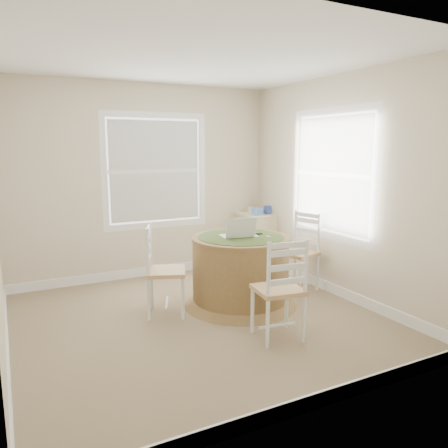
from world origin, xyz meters
TOP-DOWN VIEW (x-y plane):
  - room at (0.17, 0.16)m, footprint 3.64×3.64m
  - round_table at (0.60, 0.21)m, footprint 1.28×1.28m
  - chair_left at (-0.24, 0.33)m, footprint 0.53×0.54m
  - chair_near at (0.48, -0.72)m, footprint 0.47×0.45m
  - chair_right at (1.50, 0.35)m, footprint 0.49×0.51m
  - laptop at (0.57, 0.22)m, footprint 0.38×0.35m
  - mouse at (0.73, 0.12)m, footprint 0.07×0.10m
  - phone at (0.87, 0.06)m, footprint 0.05×0.09m
  - keys at (0.85, 0.22)m, footprint 0.06×0.05m
  - corner_chest at (1.61, 1.54)m, footprint 0.47×0.62m
  - tissue_box at (1.54, 1.39)m, footprint 0.12×0.12m
  - box_yellow at (1.68, 1.57)m, footprint 0.15×0.11m
  - box_blue at (1.75, 1.44)m, footprint 0.08×0.08m
  - cup_cream at (1.58, 1.67)m, footprint 0.07×0.07m

SIDE VIEW (x-z plane):
  - corner_chest at x=1.61m, z-range 0.00..0.80m
  - round_table at x=0.60m, z-range 0.03..0.82m
  - chair_left at x=-0.24m, z-range 0.00..0.95m
  - chair_near at x=0.48m, z-range 0.00..0.95m
  - chair_right at x=1.50m, z-range 0.00..0.95m
  - phone at x=0.87m, z-range 0.78..0.80m
  - keys at x=0.85m, z-range 0.78..0.80m
  - mouse at x=0.73m, z-range 0.78..0.81m
  - laptop at x=0.57m, z-range 0.70..0.94m
  - box_yellow at x=1.68m, z-range 0.80..0.86m
  - cup_cream at x=1.58m, z-range 0.80..0.89m
  - tissue_box at x=1.54m, z-range 0.80..0.90m
  - box_blue at x=1.75m, z-range 0.80..0.92m
  - room at x=0.17m, z-range -0.02..2.62m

